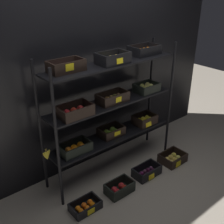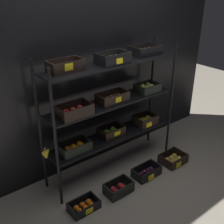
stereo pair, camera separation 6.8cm
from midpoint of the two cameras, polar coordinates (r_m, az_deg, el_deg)
The scene contains 7 objects.
ground_plane at distance 3.79m, azimuth 0.52°, elevation -11.08°, with size 10.00×10.00×0.00m, color gray.
storefront_wall at distance 3.51m, azimuth -3.34°, elevation 7.77°, with size 4.11×0.12×2.38m, color black.
display_rack at distance 3.30m, azimuth 0.46°, elevation 2.22°, with size 1.82×0.40×1.57m.
crate_ground_tangerine at distance 3.20m, azimuth -5.12°, elevation -18.62°, with size 0.33×0.21×0.10m.
crate_ground_apple_red at distance 3.38m, azimuth 1.92°, elevation -15.39°, with size 0.33×0.20×0.14m.
crate_ground_plum at distance 3.65m, azimuth 7.58°, elevation -12.16°, with size 0.36×0.21×0.12m.
crate_ground_apple_gold at distance 3.94m, azimuth 12.83°, elevation -9.42°, with size 0.34×0.26×0.13m.
Camera 2 is at (-1.87, -2.39, 2.27)m, focal length 44.75 mm.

